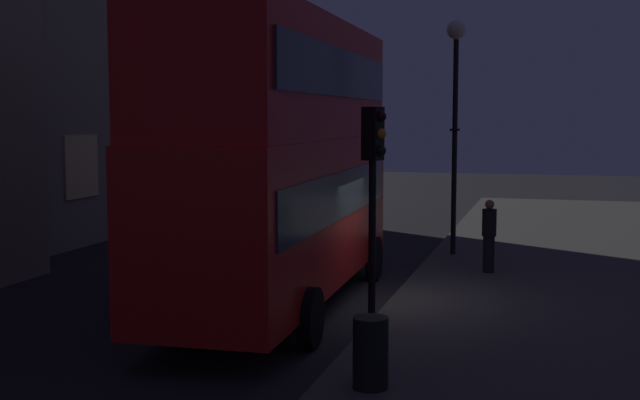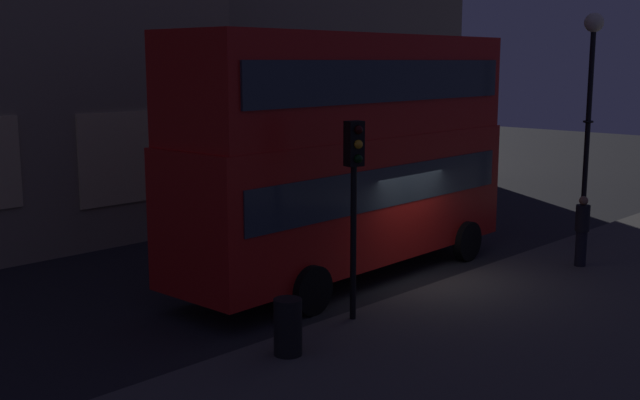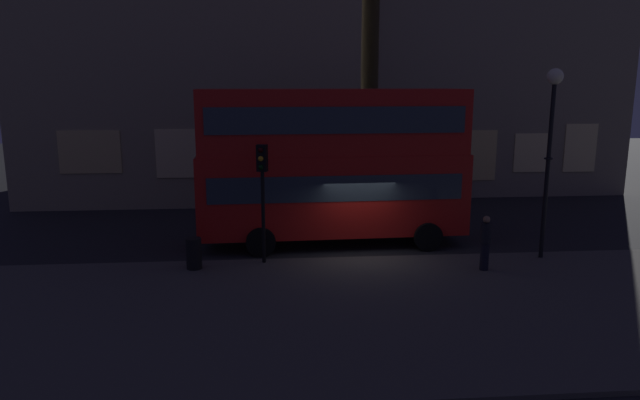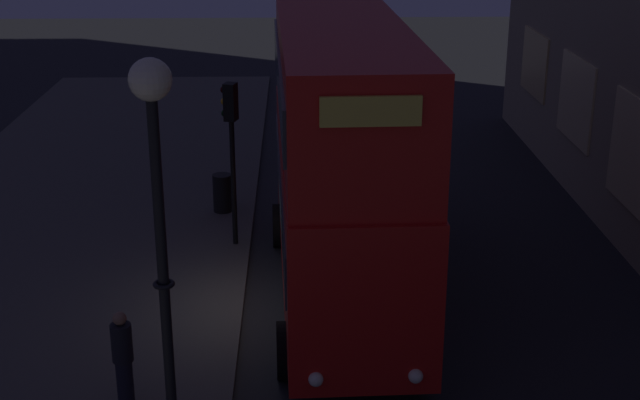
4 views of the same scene
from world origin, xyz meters
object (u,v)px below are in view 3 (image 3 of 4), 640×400
at_px(traffic_light_near_kerb, 262,179).
at_px(street_lamp, 551,122).
at_px(litter_bin, 194,253).
at_px(pedestrian, 485,242).
at_px(double_decker_bus, 332,160).

xyz_separation_m(traffic_light_near_kerb, street_lamp, (9.27, -0.22, 1.76)).
xyz_separation_m(street_lamp, litter_bin, (-11.46, -0.22, -4.04)).
bearing_deg(traffic_light_near_kerb, litter_bin, -152.72).
distance_m(street_lamp, litter_bin, 12.15).
bearing_deg(traffic_light_near_kerb, pedestrian, 4.85).
distance_m(double_decker_bus, traffic_light_near_kerb, 3.45).
bearing_deg(street_lamp, traffic_light_near_kerb, 178.66).
xyz_separation_m(double_decker_bus, traffic_light_near_kerb, (-2.49, -2.37, -0.26)).
xyz_separation_m(traffic_light_near_kerb, pedestrian, (6.88, -1.34, -1.88)).
height_order(double_decker_bus, street_lamp, street_lamp).
relative_size(traffic_light_near_kerb, litter_bin, 3.91).
distance_m(street_lamp, pedestrian, 4.50).
height_order(pedestrian, litter_bin, pedestrian).
height_order(street_lamp, litter_bin, street_lamp).
relative_size(pedestrian, litter_bin, 1.76).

